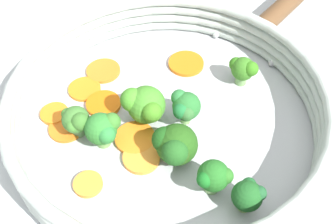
{
  "coord_description": "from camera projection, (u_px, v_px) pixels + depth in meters",
  "views": [
    {
      "loc": [
        0.02,
        -0.29,
        0.37
      ],
      "look_at": [
        0.0,
        0.0,
        0.03
      ],
      "focal_mm": 42.0,
      "sensor_mm": 36.0,
      "label": 1
    }
  ],
  "objects": [
    {
      "name": "ground_plane",
      "position": [
        168.0,
        127.0,
        0.47
      ],
      "size": [
        4.0,
        4.0,
        0.0
      ],
      "primitive_type": "plane",
      "color": "#B8BEBF"
    },
    {
      "name": "skillet",
      "position": [
        168.0,
        123.0,
        0.46
      ],
      "size": [
        0.34,
        0.34,
        0.01
      ],
      "primitive_type": "cylinder",
      "color": "#B2B5B7",
      "rests_on": "ground_plane"
    },
    {
      "name": "skillet_rim_wall",
      "position": [
        168.0,
        105.0,
        0.44
      ],
      "size": [
        0.35,
        0.35,
        0.05
      ],
      "color": "#AEB9B0",
      "rests_on": "skillet"
    },
    {
      "name": "skillet_handle",
      "position": [
        281.0,
        9.0,
        0.57
      ],
      "size": [
        0.13,
        0.16,
        0.03
      ],
      "primitive_type": "cylinder",
      "rotation": [
        1.57,
        0.0,
        2.51
      ],
      "color": "brown",
      "rests_on": "skillet"
    },
    {
      "name": "skillet_rivet_left",
      "position": [
        272.0,
        63.0,
        0.51
      ],
      "size": [
        0.01,
        0.01,
        0.01
      ],
      "primitive_type": "sphere",
      "color": "#B4B2B4",
      "rests_on": "skillet"
    },
    {
      "name": "skillet_rivet_right",
      "position": [
        216.0,
        35.0,
        0.55
      ],
      "size": [
        0.01,
        0.01,
        0.01
      ],
      "primitive_type": "sphere",
      "color": "#AFB6B2",
      "rests_on": "skillet"
    },
    {
      "name": "carrot_slice_0",
      "position": [
        54.0,
        115.0,
        0.46
      ],
      "size": [
        0.04,
        0.04,
        0.01
      ],
      "primitive_type": "cylinder",
      "rotation": [
        0.0,
        0.0,
        6.08
      ],
      "color": "orange",
      "rests_on": "skillet"
    },
    {
      "name": "carrot_slice_1",
      "position": [
        141.0,
        158.0,
        0.42
      ],
      "size": [
        0.05,
        0.05,
        0.01
      ],
      "primitive_type": "cylinder",
      "rotation": [
        0.0,
        0.0,
        3.3
      ],
      "color": "orange",
      "rests_on": "skillet"
    },
    {
      "name": "carrot_slice_2",
      "position": [
        85.0,
        89.0,
        0.49
      ],
      "size": [
        0.06,
        0.06,
        0.0
      ],
      "primitive_type": "cylinder",
      "rotation": [
        0.0,
        0.0,
        2.45
      ],
      "color": "orange",
      "rests_on": "skillet"
    },
    {
      "name": "carrot_slice_3",
      "position": [
        66.0,
        128.0,
        0.45
      ],
      "size": [
        0.04,
        0.04,
        0.0
      ],
      "primitive_type": "cylinder",
      "rotation": [
        0.0,
        0.0,
        1.49
      ],
      "color": "orange",
      "rests_on": "skillet"
    },
    {
      "name": "carrot_slice_4",
      "position": [
        103.0,
        71.0,
        0.51
      ],
      "size": [
        0.06,
        0.06,
        0.0
      ],
      "primitive_type": "cylinder",
      "rotation": [
        0.0,
        0.0,
        0.52
      ],
      "color": "orange",
      "rests_on": "skillet"
    },
    {
      "name": "carrot_slice_5",
      "position": [
        135.0,
        138.0,
        0.44
      ],
      "size": [
        0.05,
        0.05,
        0.01
      ],
      "primitive_type": "cylinder",
      "rotation": [
        0.0,
        0.0,
        1.71
      ],
      "color": "orange",
      "rests_on": "skillet"
    },
    {
      "name": "carrot_slice_6",
      "position": [
        186.0,
        63.0,
        0.52
      ],
      "size": [
        0.06,
        0.06,
        0.0
      ],
      "primitive_type": "cylinder",
      "rotation": [
        0.0,
        0.0,
        1.83
      ],
      "color": "orange",
      "rests_on": "skillet"
    },
    {
      "name": "carrot_slice_7",
      "position": [
        103.0,
        104.0,
        0.47
      ],
      "size": [
        0.05,
        0.05,
        0.01
      ],
      "primitive_type": "cylinder",
      "rotation": [
        0.0,
        0.0,
        4.29
      ],
      "color": "orange",
      "rests_on": "skillet"
    },
    {
      "name": "carrot_slice_8",
      "position": [
        88.0,
        184.0,
        0.4
      ],
      "size": [
        0.03,
        0.03,
        0.01
      ],
      "primitive_type": "cylinder",
      "rotation": [
        0.0,
        0.0,
        1.5
      ],
      "color": "orange",
      "rests_on": "skillet"
    },
    {
      "name": "broccoli_floret_0",
      "position": [
        248.0,
        195.0,
        0.37
      ],
      "size": [
        0.03,
        0.03,
        0.04
      ],
      "color": "#7D9A50",
      "rests_on": "skillet"
    },
    {
      "name": "broccoli_floret_1",
      "position": [
        174.0,
        146.0,
        0.4
      ],
      "size": [
        0.05,
        0.05,
        0.05
      ],
      "color": "#77A353",
      "rests_on": "skillet"
    },
    {
      "name": "broccoli_floret_2",
      "position": [
        76.0,
        121.0,
        0.43
      ],
      "size": [
        0.03,
        0.03,
        0.04
      ],
      "color": "#5F8651",
      "rests_on": "skillet"
    },
    {
      "name": "broccoli_floret_3",
      "position": [
        185.0,
        107.0,
        0.43
      ],
      "size": [
        0.03,
        0.04,
        0.04
      ],
      "color": "#84B764",
      "rests_on": "skillet"
    },
    {
      "name": "broccoli_floret_4",
      "position": [
        214.0,
        177.0,
        0.38
      ],
      "size": [
        0.04,
        0.03,
        0.04
      ],
      "color": "#80AF67",
      "rests_on": "skillet"
    },
    {
      "name": "broccoli_floret_5",
      "position": [
        103.0,
        129.0,
        0.42
      ],
      "size": [
        0.04,
        0.04,
        0.04
      ],
      "color": "#6C9B50",
      "rests_on": "skillet"
    },
    {
      "name": "broccoli_floret_6",
      "position": [
        144.0,
        107.0,
        0.43
      ],
      "size": [
        0.05,
        0.05,
        0.05
      ],
      "color": "#6D9953",
      "rests_on": "skillet"
    },
    {
      "name": "broccoli_floret_7",
      "position": [
        243.0,
        69.0,
        0.48
      ],
      "size": [
        0.03,
        0.03,
        0.04
      ],
      "color": "#729F5C",
      "rests_on": "skillet"
    }
  ]
}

